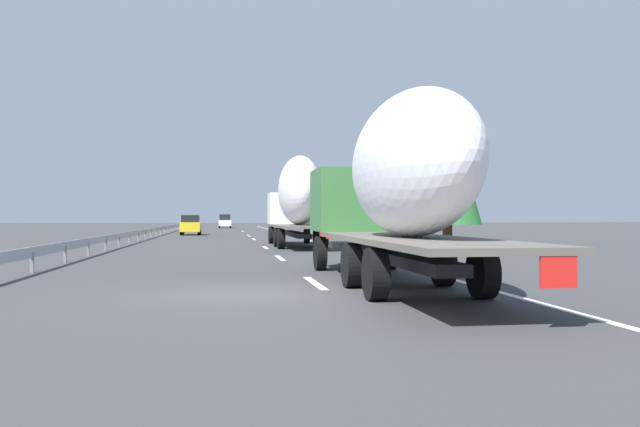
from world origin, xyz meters
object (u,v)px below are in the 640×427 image
at_px(car_white_van, 225,221).
at_px(road_sign, 312,212).
at_px(truck_lead, 297,197).
at_px(truck_trailing, 396,182).
at_px(car_yellow_coupe, 191,225).

xyz_separation_m(car_white_van, road_sign, (-44.62, -6.81, 1.07)).
distance_m(car_white_van, road_sign, 45.15).
bearing_deg(road_sign, truck_lead, 169.52).
bearing_deg(truck_trailing, road_sign, -4.72).
bearing_deg(car_white_van, truck_lead, -176.54).
bearing_deg(truck_trailing, truck_lead, 0.00).
height_order(truck_lead, car_yellow_coupe, truck_lead).
bearing_deg(car_yellow_coupe, truck_lead, -164.26).
bearing_deg(truck_lead, truck_trailing, -180.00).
xyz_separation_m(truck_trailing, car_yellow_coupe, (45.32, 6.90, -1.56)).
bearing_deg(road_sign, car_yellow_coupe, 52.26).
xyz_separation_m(car_white_van, car_yellow_coupe, (-36.87, 3.19, -0.07)).
distance_m(truck_lead, car_yellow_coupe, 25.52).
bearing_deg(truck_lead, road_sign, -10.48).
distance_m(truck_lead, car_white_van, 61.51).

